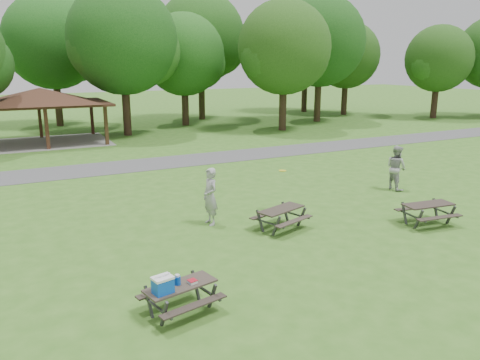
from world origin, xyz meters
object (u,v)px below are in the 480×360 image
picnic_table_near (175,289)px  picnic_table_middle (281,213)px  frisbee_catcher (396,168)px  frisbee_thrower (210,196)px

picnic_table_near → picnic_table_middle: size_ratio=0.90×
frisbee_catcher → picnic_table_middle: bearing=106.7°
picnic_table_middle → frisbee_catcher: 7.40m
picnic_table_middle → frisbee_catcher: bearing=15.9°
picnic_table_middle → frisbee_catcher: size_ratio=1.04×
picnic_table_near → picnic_table_middle: (4.98, 3.67, -0.10)m
picnic_table_middle → picnic_table_near: bearing=-143.6°
picnic_table_middle → frisbee_catcher: frisbee_catcher is taller
picnic_table_near → frisbee_thrower: frisbee_thrower is taller
picnic_table_near → picnic_table_middle: bearing=36.4°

